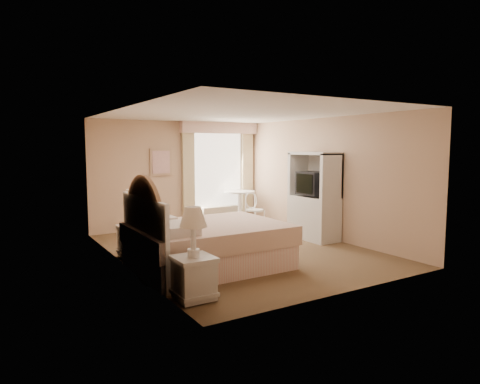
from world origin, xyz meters
TOP-DOWN VIEW (x-y plane):
  - room at (0.00, 0.00)m, footprint 4.21×5.51m
  - window at (1.05, 2.65)m, footprint 2.05×0.22m
  - framed_art at (-0.45, 2.71)m, footprint 0.52×0.04m
  - bed at (-1.11, -0.75)m, footprint 2.32×1.83m
  - nightstand_near at (-1.84, -1.97)m, footprint 0.48×0.48m
  - nightstand_far at (-1.84, 0.46)m, footprint 0.48×0.48m
  - round_table at (1.49, 2.40)m, footprint 0.76×0.76m
  - cafe_chair at (1.43, 1.68)m, footprint 0.49×0.49m
  - armoire at (1.81, -0.02)m, footprint 0.54×1.08m

SIDE VIEW (x-z plane):
  - bed at x=-1.11m, z-range -0.42..1.19m
  - nightstand_near at x=-1.84m, z-range -0.14..1.01m
  - nightstand_far at x=-1.84m, z-range -0.14..1.02m
  - cafe_chair at x=1.43m, z-range 0.07..0.91m
  - round_table at x=1.49m, z-range 0.13..0.94m
  - armoire at x=1.81m, z-range -0.15..1.65m
  - room at x=0.00m, z-range -0.01..2.50m
  - window at x=1.05m, z-range 0.09..2.60m
  - framed_art at x=-0.45m, z-range 1.24..1.86m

